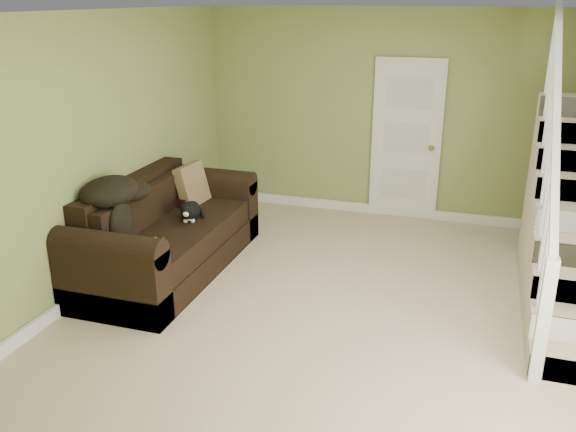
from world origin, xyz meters
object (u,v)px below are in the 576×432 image
Objects in this scene: sofa at (166,237)px; cat at (190,211)px; banana at (155,241)px; side_table at (180,216)px.

cat is (0.21, 0.17, 0.25)m from sofa.
banana is at bearing -106.12° from cat.
sofa is 2.84× the size of side_table.
side_table is 1.66× the size of cat.
sofa is at bearing -73.75° from side_table.
side_table reaches higher than cat.
sofa reaches higher than banana.
side_table is 4.80× the size of banana.
sofa is 0.58m from banana.
cat is at bearing 38.40° from sofa.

